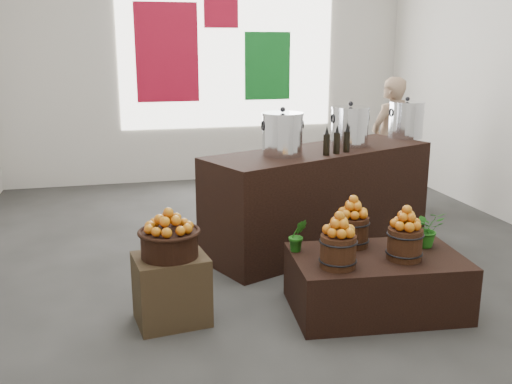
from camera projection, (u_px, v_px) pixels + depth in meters
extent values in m
plane|color=#3E3E3B|center=(269.00, 257.00, 5.55)|extent=(7.00, 7.00, 0.00)
cube|color=beige|center=(208.00, 46.00, 8.34)|extent=(6.00, 0.04, 4.00)
cube|color=white|center=(228.00, 46.00, 8.39)|extent=(3.20, 0.02, 2.40)
cube|color=#AA0D27|center=(167.00, 53.00, 8.20)|extent=(0.90, 0.04, 1.40)
cube|color=#106C20|center=(267.00, 66.00, 8.60)|extent=(0.70, 0.04, 1.00)
cube|color=#AA0D27|center=(221.00, 10.00, 8.24)|extent=(0.50, 0.04, 0.50)
cube|color=#4B3723|center=(171.00, 289.00, 4.21)|extent=(0.57, 0.49, 0.52)
cylinder|color=black|center=(170.00, 244.00, 4.12)|extent=(0.41, 0.41, 0.19)
cube|color=black|center=(376.00, 283.00, 4.41)|extent=(1.36, 0.91, 0.45)
cylinder|color=#3D1F10|center=(338.00, 251.00, 4.10)|extent=(0.26, 0.26, 0.24)
cylinder|color=#3D1F10|center=(405.00, 244.00, 4.25)|extent=(0.26, 0.26, 0.24)
cylinder|color=#3D1F10|center=(352.00, 231.00, 4.54)|extent=(0.26, 0.26, 0.24)
imported|color=#1B5E13|center=(426.00, 228.00, 4.52)|extent=(0.28, 0.25, 0.30)
imported|color=#1B5E13|center=(298.00, 235.00, 4.41)|extent=(0.15, 0.12, 0.26)
cube|color=black|center=(320.00, 198.00, 5.78)|extent=(2.56, 1.67, 1.00)
cylinder|color=silver|center=(282.00, 135.00, 5.32)|extent=(0.38, 0.38, 0.38)
cylinder|color=silver|center=(350.00, 127.00, 5.83)|extent=(0.38, 0.38, 0.38)
cylinder|color=silver|center=(406.00, 121.00, 6.35)|extent=(0.38, 0.38, 0.38)
imported|color=#99785D|center=(388.00, 141.00, 7.31)|extent=(0.71, 0.63, 1.62)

